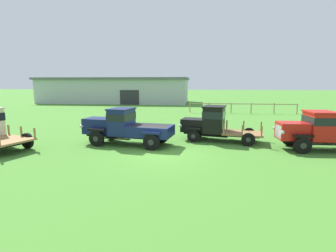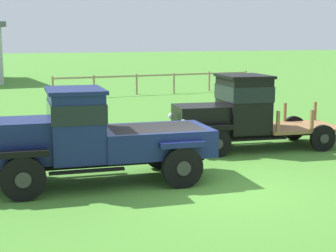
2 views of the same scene
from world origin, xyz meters
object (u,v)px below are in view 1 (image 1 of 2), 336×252
Objects in this scene: farm_shed at (116,90)px; vintage_truck_far_side at (325,130)px; vintage_truck_midrow_center at (212,123)px; vintage_truck_second_in_line at (126,126)px.

vintage_truck_far_side is at bearing -55.61° from farm_shed.
vintage_truck_midrow_center is at bearing -62.08° from farm_shed.
vintage_truck_far_side is at bearing -0.15° from vintage_truck_second_in_line.
vintage_truck_midrow_center is 1.02× the size of vintage_truck_far_side.
vintage_truck_midrow_center reaches higher than vintage_truck_second_in_line.
vintage_truck_second_in_line is at bearing 179.85° from vintage_truck_far_side.
farm_shed is 5.16× the size of vintage_truck_far_side.
farm_shed is at bearing 108.97° from vintage_truck_second_in_line.
vintage_truck_far_side is (22.07, -32.25, -1.15)m from farm_shed.
vintage_truck_far_side is (5.91, -1.75, -0.03)m from vintage_truck_midrow_center.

